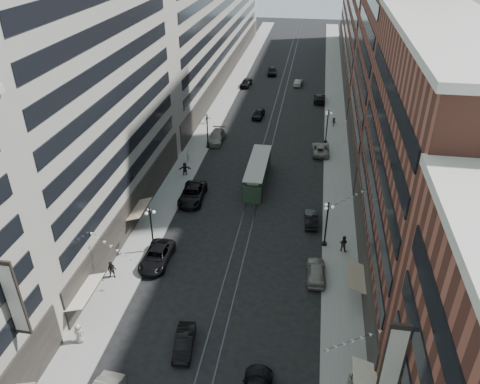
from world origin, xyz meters
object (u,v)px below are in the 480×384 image
Objects in this scene: lamppost_sw_far at (152,228)px; car_4 at (316,271)px; car_11 at (320,149)px; car_13 at (258,114)px; streetcar at (258,173)px; pedestrian_9 at (334,122)px; car_extra_0 at (272,71)px; car_14 at (298,83)px; car_8 at (216,137)px; lamppost_se_far at (327,223)px; car_2 at (157,256)px; lamppost_sw_mid at (207,130)px; car_12 at (320,98)px; pedestrian_1 at (79,333)px; car_9 at (246,83)px; pedestrian_7 at (343,243)px; pedestrian_5 at (185,169)px; car_10 at (311,219)px; pedestrian_2 at (112,270)px; pedestrian_6 at (207,118)px; car_5 at (184,342)px; pedestrian_extra_0 at (188,156)px; lamppost_se_mid at (327,125)px; pedestrian_4 at (350,382)px; car_7 at (192,194)px; pedestrian_8 at (328,147)px.

lamppost_sw_far reaches higher than car_4.
car_11 is 1.18× the size of car_13.
streetcar reaches higher than pedestrian_9.
car_14 is at bearing -54.62° from car_extra_0.
lamppost_sw_far is at bearing -96.19° from pedestrian_9.
pedestrian_9 reaches higher than car_8.
lamppost_se_far reaches higher than car_2.
lamppost_sw_far is at bearing -7.17° from car_4.
car_11 is 1.27× the size of car_14.
lamppost_sw_mid is 1.02× the size of car_12.
pedestrian_1 is 82.86m from car_extra_0.
car_12 is (15.89, -7.46, -0.04)m from car_9.
car_12 is at bearing -104.98° from pedestrian_1.
pedestrian_7 is 67.48m from car_extra_0.
pedestrian_5 is (-1.19, -9.49, -2.01)m from lamppost_sw_mid.
car_10 is at bearing -49.80° from streetcar.
car_4 is at bearing -62.09° from pedestrian_5.
pedestrian_2 reaches higher than pedestrian_6.
car_8 is (-6.03, 42.16, 0.13)m from car_5.
car_9 is at bearing 107.25° from lamppost_se_far.
car_2 is 34.10m from car_11.
pedestrian_2 is 26.85m from pedestrian_extra_0.
car_8 is 7.99m from pedestrian_6.
pedestrian_5 is at bearing -87.21° from car_9.
pedestrian_1 is (-19.76, -11.78, 0.32)m from car_4.
car_8 is (0.80, 29.64, -2.26)m from lamppost_sw_far.
car_4 is at bearing 92.03° from car_12.
car_10 is 23.15m from pedestrian_extra_0.
lamppost_se_mid is 28.88m from pedestrian_7.
lamppost_se_mid is 17.56m from streetcar.
pedestrian_4 is 31.96m from car_7.
car_4 is 53.42m from car_12.
pedestrian_8 is at bearing -40.95° from car_13.
car_5 is 2.24× the size of pedestrian_7.
streetcar is at bearing 41.12° from pedestrian_8.
car_extra_0 is at bearing 108.68° from lamppost_se_mid.
streetcar is 20.49m from car_4.
car_13 is at bearing 45.30° from car_12.
lamppost_sw_mid is 32.44m from car_9.
car_11 is (16.80, -1.71, -0.10)m from car_8.
lamppost_se_far is 39.04m from pedestrian_6.
car_5 is at bearing 43.38° from car_4.
car_2 is 13.06m from car_7.
pedestrian_extra_0 reaches higher than car_extra_0.
car_12 is (-0.50, 23.94, 0.05)m from car_11.
pedestrian_4 is (22.56, -1.23, -0.02)m from pedestrian_1.
lamppost_sw_far is 2.83× the size of pedestrian_2.
lamppost_sw_far is at bearing -99.65° from car_7.
car_9 reaches higher than car_4.
car_4 is at bearing -86.21° from car_extra_0.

